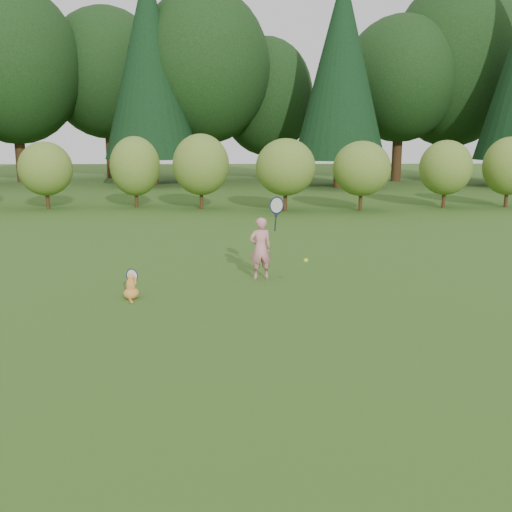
{
  "coord_description": "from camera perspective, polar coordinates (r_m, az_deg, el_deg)",
  "views": [
    {
      "loc": [
        -0.03,
        -8.75,
        2.7
      ],
      "look_at": [
        0.2,
        0.8,
        0.7
      ],
      "focal_mm": 40.0,
      "sensor_mm": 36.0,
      "label": 1
    }
  ],
  "objects": [
    {
      "name": "tennis_ball",
      "position": [
        9.92,
        5.01,
        -0.44
      ],
      "size": [
        0.07,
        0.07,
        0.07
      ],
      "color": "yellow",
      "rests_on": "ground"
    },
    {
      "name": "cat",
      "position": [
        9.93,
        -12.4,
        -2.89
      ],
      "size": [
        0.34,
        0.64,
        0.59
      ],
      "rotation": [
        0.0,
        0.0,
        -0.1
      ],
      "color": "#CB6C27",
      "rests_on": "ground"
    },
    {
      "name": "woodland_backdrop",
      "position": [
        32.11,
        -1.4,
        20.43
      ],
      "size": [
        48.0,
        10.0,
        15.0
      ],
      "primitive_type": null,
      "color": "black",
      "rests_on": "ground"
    },
    {
      "name": "child",
      "position": [
        10.95,
        0.5,
        0.92
      ],
      "size": [
        0.7,
        0.47,
        1.79
      ],
      "rotation": [
        0.0,
        0.0,
        3.37
      ],
      "color": "#DC8388",
      "rests_on": "ground"
    },
    {
      "name": "shrub_row",
      "position": [
        21.79,
        -1.31,
        8.41
      ],
      "size": [
        28.0,
        3.0,
        2.8
      ],
      "primitive_type": null,
      "color": "#507022",
      "rests_on": "ground"
    },
    {
      "name": "ground",
      "position": [
        9.16,
        -1.14,
        -5.33
      ],
      "size": [
        100.0,
        100.0,
        0.0
      ],
      "primitive_type": "plane",
      "color": "#2D5618",
      "rests_on": "ground"
    }
  ]
}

